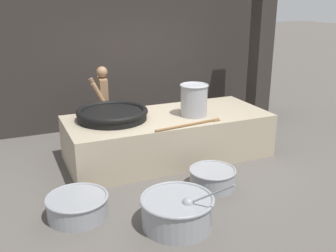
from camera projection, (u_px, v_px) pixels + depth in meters
ground_plane at (168, 156)px, 7.23m from camera, size 60.00×60.00×0.00m
back_wall at (127, 52)px, 8.71m from camera, size 7.56×0.24×3.24m
support_pillar at (261, 53)px, 8.61m from camera, size 0.38×0.38×3.24m
hearth_platform at (168, 136)px, 7.11m from camera, size 3.60×1.53×0.79m
giant_wok_near at (112, 114)px, 6.73m from camera, size 1.23×1.23×0.19m
stock_pot at (194, 100)px, 6.89m from camera, size 0.50×0.50×0.56m
stirring_paddle at (191, 124)px, 6.45m from camera, size 1.24×0.22×0.04m
cook at (103, 102)px, 7.65m from camera, size 0.39×0.59×1.54m
prep_bowl_vegetables at (177, 210)px, 5.00m from camera, size 0.96×1.12×0.79m
prep_bowl_meat at (77, 205)px, 5.22m from camera, size 0.84×0.84×0.30m
prep_bowl_extra at (212, 177)px, 6.01m from camera, size 0.72×0.72×0.31m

